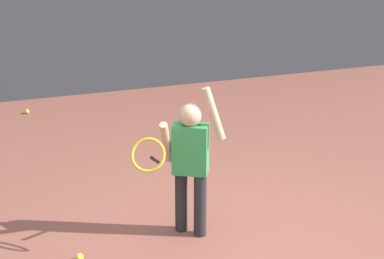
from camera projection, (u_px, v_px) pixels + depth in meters
name	position (u px, v px, depth m)	size (l,w,h in m)	color
ground_plane	(245.00, 255.00, 4.86)	(20.00, 20.00, 0.00)	brown
tennis_player	(189.00, 158.00, 4.98)	(0.88, 0.54, 1.35)	#232326
tennis_ball_1	(79.00, 257.00, 4.77)	(0.07, 0.07, 0.07)	#CCE033
tennis_ball_2	(27.00, 111.00, 8.55)	(0.07, 0.07, 0.07)	#CCE033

